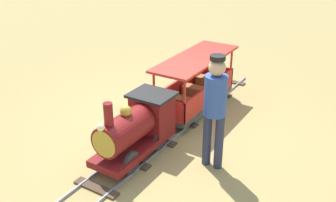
{
  "coord_description": "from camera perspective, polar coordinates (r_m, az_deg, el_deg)",
  "views": [
    {
      "loc": [
        -2.89,
        4.72,
        3.12
      ],
      "look_at": [
        0.0,
        0.02,
        0.55
      ],
      "focal_mm": 41.3,
      "sensor_mm": 36.0,
      "label": 1
    }
  ],
  "objects": [
    {
      "name": "passenger_car",
      "position": [
        6.87,
        4.05,
        1.83
      ],
      "size": [
        0.72,
        2.0,
        0.97
      ],
      "color": "#3F3F3F",
      "rests_on": "ground_plane"
    },
    {
      "name": "conductor_person",
      "position": [
        5.07,
        6.96,
        -0.43
      ],
      "size": [
        0.3,
        0.3,
        1.62
      ],
      "color": "#282D47",
      "rests_on": "ground_plane"
    },
    {
      "name": "ground_plane",
      "position": [
        6.35,
        0.12,
        -4.42
      ],
      "size": [
        60.0,
        60.0,
        0.0
      ],
      "primitive_type": "plane",
      "color": "#A38C51"
    },
    {
      "name": "locomotive",
      "position": [
        5.48,
        -4.67,
        -3.79
      ],
      "size": [
        0.62,
        1.45,
        1.05
      ],
      "color": "maroon",
      "rests_on": "ground_plane"
    },
    {
      "name": "track",
      "position": [
        6.34,
        0.12,
        -4.29
      ],
      "size": [
        0.66,
        5.7,
        0.04
      ],
      "color": "gray",
      "rests_on": "ground_plane"
    }
  ]
}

